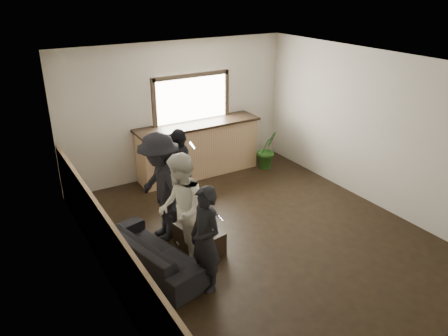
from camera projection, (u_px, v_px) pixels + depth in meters
ground at (258, 234)px, 7.25m from camera, size 5.00×6.00×0.01m
room_shell at (220, 161)px, 6.32m from camera, size 5.01×6.01×2.80m
bar_counter at (198, 146)px, 9.26m from camera, size 2.70×0.68×2.13m
sofa at (154, 252)px, 6.29m from camera, size 1.16×1.97×0.54m
coffee_table at (199, 238)px, 6.81m from camera, size 0.58×0.87×0.36m
cup_a at (189, 222)px, 6.81m from camera, size 0.16×0.16×0.09m
cup_b at (212, 227)px, 6.68m from camera, size 0.12×0.12×0.09m
potted_plant at (267, 149)px, 9.63m from camera, size 0.53×0.45×0.88m
person_a at (205, 240)px, 5.72m from camera, size 0.48×0.59×1.50m
person_b at (181, 210)px, 6.27m from camera, size 0.91×1.01×1.69m
person_c at (161, 188)px, 6.83m from camera, size 0.67×1.16×1.79m
person_d at (181, 172)px, 7.62m from camera, size 0.88×0.98×1.59m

